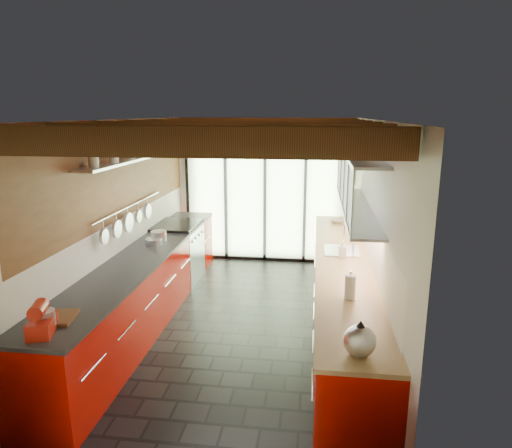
{
  "coord_description": "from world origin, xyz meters",
  "views": [
    {
      "loc": [
        0.91,
        -5.41,
        2.67
      ],
      "look_at": [
        0.14,
        0.4,
        1.25
      ],
      "focal_mm": 32.0,
      "sensor_mm": 36.0,
      "label": 1
    }
  ],
  "objects_px": {
    "kettle": "(360,339)",
    "stand_mixer": "(42,320)",
    "paper_towel": "(350,287)",
    "soap_bottle": "(343,249)",
    "bowl": "(337,221)"
  },
  "relations": [
    {
      "from": "stand_mixer",
      "to": "paper_towel",
      "type": "xyz_separation_m",
      "value": [
        2.54,
        1.05,
        0.01
      ]
    },
    {
      "from": "stand_mixer",
      "to": "soap_bottle",
      "type": "xyz_separation_m",
      "value": [
        2.54,
        2.39,
        -0.0
      ]
    },
    {
      "from": "stand_mixer",
      "to": "bowl",
      "type": "bearing_deg",
      "value": 59.14
    },
    {
      "from": "kettle",
      "to": "bowl",
      "type": "relative_size",
      "value": 1.52
    },
    {
      "from": "soap_bottle",
      "to": "bowl",
      "type": "height_order",
      "value": "soap_bottle"
    },
    {
      "from": "paper_towel",
      "to": "bowl",
      "type": "distance_m",
      "value": 3.2
    },
    {
      "from": "paper_towel",
      "to": "soap_bottle",
      "type": "distance_m",
      "value": 1.34
    },
    {
      "from": "stand_mixer",
      "to": "paper_towel",
      "type": "height_order",
      "value": "same"
    },
    {
      "from": "bowl",
      "to": "soap_bottle",
      "type": "bearing_deg",
      "value": -90.0
    },
    {
      "from": "paper_towel",
      "to": "soap_bottle",
      "type": "xyz_separation_m",
      "value": [
        0.0,
        1.34,
        -0.01
      ]
    },
    {
      "from": "soap_bottle",
      "to": "paper_towel",
      "type": "bearing_deg",
      "value": -90.0
    },
    {
      "from": "paper_towel",
      "to": "soap_bottle",
      "type": "height_order",
      "value": "paper_towel"
    },
    {
      "from": "kettle",
      "to": "soap_bottle",
      "type": "height_order",
      "value": "kettle"
    },
    {
      "from": "kettle",
      "to": "stand_mixer",
      "type": "bearing_deg",
      "value": 179.82
    },
    {
      "from": "paper_towel",
      "to": "bowl",
      "type": "relative_size",
      "value": 1.4
    }
  ]
}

